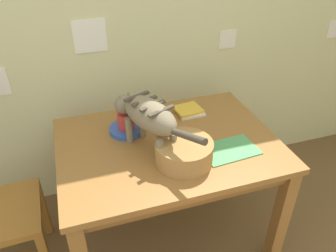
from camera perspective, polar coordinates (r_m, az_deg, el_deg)
name	(u,v)px	position (r m, az deg, el deg)	size (l,w,h in m)	color
wall_rear	(131,13)	(2.11, -6.39, 18.71)	(4.64, 0.11, 2.50)	beige
dining_table	(168,156)	(1.82, 0.00, -5.14)	(1.15, 0.84, 0.74)	#94612D
cat	(147,115)	(1.61, -3.66, 1.89)	(0.30, 0.60, 0.29)	#7E6E54
saucer_bowl	(126,130)	(1.85, -7.16, -0.60)	(0.19, 0.19, 0.03)	#2F55B6
coffee_mug	(126,120)	(1.81, -7.18, 0.97)	(0.13, 0.09, 0.09)	#C93933
magazine	(229,150)	(1.73, 10.49, -4.04)	(0.29, 0.18, 0.01)	#4E9B5C
book_stack	(189,111)	(2.01, 3.62, 2.66)	(0.17, 0.15, 0.03)	silver
wicker_basket	(184,152)	(1.60, 2.76, -4.46)	(0.28, 0.28, 0.11)	#A77941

